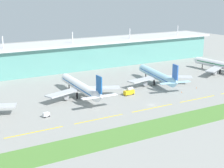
% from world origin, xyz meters
% --- Properties ---
extents(ground_plane, '(600.00, 600.00, 0.00)m').
position_xyz_m(ground_plane, '(0.00, 0.00, 0.00)').
color(ground_plane, gray).
extents(terminal_building, '(288.00, 34.00, 31.62)m').
position_xyz_m(terminal_building, '(-0.00, 113.84, 11.52)').
color(terminal_building, '#5B9E93').
rests_on(terminal_building, ground).
extents(airliner_near_middle, '(48.73, 61.77, 18.90)m').
position_xyz_m(airliner_near_middle, '(-28.35, 34.22, 6.45)').
color(airliner_near_middle, white).
rests_on(airliner_near_middle, ground).
extents(airliner_far_middle, '(47.77, 58.38, 18.90)m').
position_xyz_m(airliner_far_middle, '(31.19, 34.88, 6.44)').
color(airliner_far_middle, '#9ED1EA').
rests_on(airliner_far_middle, ground).
extents(airliner_farthest, '(48.71, 58.90, 18.90)m').
position_xyz_m(airliner_farthest, '(97.59, 37.43, 6.44)').
color(airliner_farthest, silver).
rests_on(airliner_farthest, ground).
extents(taxiway_stripe_west, '(28.00, 0.70, 0.04)m').
position_xyz_m(taxiway_stripe_west, '(-71.00, -5.10, 0.02)').
color(taxiway_stripe_west, yellow).
rests_on(taxiway_stripe_west, ground).
extents(taxiway_stripe_mid_west, '(28.00, 0.70, 0.04)m').
position_xyz_m(taxiway_stripe_mid_west, '(-37.00, -5.10, 0.02)').
color(taxiway_stripe_mid_west, yellow).
rests_on(taxiway_stripe_mid_west, ground).
extents(taxiway_stripe_centre, '(28.00, 0.70, 0.04)m').
position_xyz_m(taxiway_stripe_centre, '(-3.00, -5.10, 0.02)').
color(taxiway_stripe_centre, yellow).
rests_on(taxiway_stripe_centre, ground).
extents(taxiway_stripe_mid_east, '(28.00, 0.70, 0.04)m').
position_xyz_m(taxiway_stripe_mid_east, '(31.00, -5.10, 0.02)').
color(taxiway_stripe_mid_east, yellow).
rests_on(taxiway_stripe_mid_east, ground).
extents(grass_verge, '(300.00, 18.00, 0.10)m').
position_xyz_m(grass_verge, '(0.00, -28.80, 0.05)').
color(grass_verge, '#518438').
rests_on(grass_verge, ground).
extents(baggage_cart, '(3.89, 2.61, 2.48)m').
position_xyz_m(baggage_cart, '(-59.34, 11.33, 1.26)').
color(baggage_cart, silver).
rests_on(baggage_cart, ground).
extents(fuel_truck, '(7.43, 3.33, 4.95)m').
position_xyz_m(fuel_truck, '(-0.12, 23.13, 2.26)').
color(fuel_truck, gold).
rests_on(fuel_truck, ground).
extents(safety_cone_left_wingtip, '(0.56, 0.56, 0.70)m').
position_xyz_m(safety_cone_left_wingtip, '(47.67, 13.30, 0.35)').
color(safety_cone_left_wingtip, orange).
rests_on(safety_cone_left_wingtip, ground).
extents(safety_cone_nose_front, '(0.56, 0.56, 0.70)m').
position_xyz_m(safety_cone_nose_front, '(32.09, 10.49, 0.35)').
color(safety_cone_nose_front, orange).
rests_on(safety_cone_nose_front, ground).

